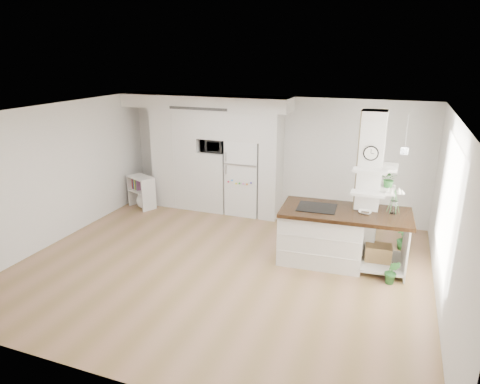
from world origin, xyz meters
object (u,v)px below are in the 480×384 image
object	(u,v)px
floor_plant_a	(392,272)
refrigerator	(245,177)
bookshelf	(143,194)
kitchen_island	(329,234)

from	to	relation	value
floor_plant_a	refrigerator	bearing A→B (deg)	145.94
refrigerator	floor_plant_a	distance (m)	4.11
refrigerator	floor_plant_a	world-z (taller)	refrigerator
refrigerator	bookshelf	distance (m)	2.57
refrigerator	bookshelf	size ratio (longest dim) A/B	2.24
refrigerator	kitchen_island	distance (m)	2.90
bookshelf	floor_plant_a	size ratio (longest dim) A/B	1.82
bookshelf	kitchen_island	bearing A→B (deg)	9.98
kitchen_island	bookshelf	world-z (taller)	kitchen_island
bookshelf	floor_plant_a	world-z (taller)	bookshelf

